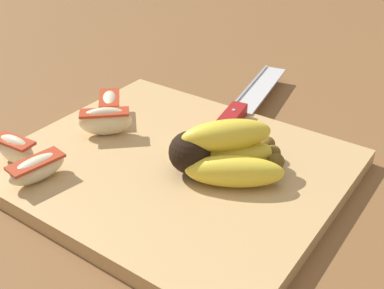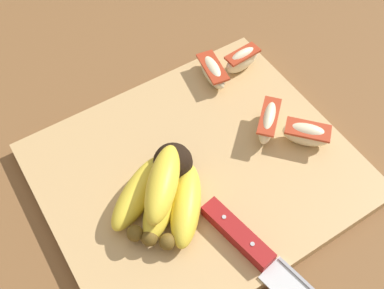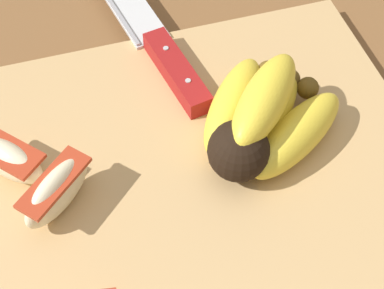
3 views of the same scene
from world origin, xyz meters
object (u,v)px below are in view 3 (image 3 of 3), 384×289
at_px(apple_wedge_extra, 9,159).
at_px(apple_wedge_middle, 56,188).
at_px(banana_bunch, 261,119).
at_px(chefs_knife, 154,40).

bearing_deg(apple_wedge_extra, apple_wedge_middle, -51.14).
xyz_separation_m(banana_bunch, chefs_knife, (-0.06, 0.13, -0.02)).
bearing_deg(apple_wedge_extra, banana_bunch, -6.65).
bearing_deg(apple_wedge_middle, chefs_knife, 52.57).
distance_m(banana_bunch, apple_wedge_middle, 0.17).
distance_m(banana_bunch, apple_wedge_extra, 0.20).
bearing_deg(chefs_knife, apple_wedge_extra, -142.96).
bearing_deg(apple_wedge_middle, apple_wedge_extra, 128.86).
bearing_deg(banana_bunch, apple_wedge_extra, 173.35).
xyz_separation_m(banana_bunch, apple_wedge_extra, (-0.20, 0.02, -0.01)).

